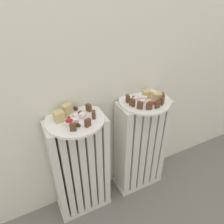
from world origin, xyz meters
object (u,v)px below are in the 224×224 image
jam_bowl_right (151,104)px  fork (139,99)px  radiator_left (81,168)px  plate_left (75,120)px  plate_right (144,101)px  jam_bowl_left (69,123)px  radiator_right (140,147)px

jam_bowl_right → fork: (-0.01, 0.08, -0.01)m
radiator_left → plate_left: 0.32m
radiator_left → plate_right: size_ratio=2.28×
plate_right → jam_bowl_left: 0.42m
radiator_left → jam_bowl_left: jam_bowl_left is taller
plate_left → plate_right: bearing=0.0°
radiator_right → plate_left: (-0.38, -0.00, 0.32)m
plate_left → jam_bowl_right: size_ratio=5.84×
radiator_right → plate_left: bearing=-180.0°
radiator_left → fork: size_ratio=6.86×
plate_left → plate_right: 0.38m
plate_right → jam_bowl_right: 0.07m
radiator_left → jam_bowl_right: jam_bowl_right is taller
jam_bowl_right → jam_bowl_left: bearing=175.9°
plate_right → radiator_left: bearing=180.0°
plate_right → jam_bowl_right: jam_bowl_right is taller
fork → plate_right: bearing=-38.4°
radiator_left → fork: 0.49m
radiator_left → plate_right: plate_right is taller
plate_right → jam_bowl_left: size_ratio=6.71×
jam_bowl_right → fork: bearing=99.5°
plate_right → fork: (-0.02, 0.02, 0.01)m
jam_bowl_left → jam_bowl_right: bearing=-4.1°
plate_right → jam_bowl_right: (-0.01, -0.07, 0.02)m
plate_left → radiator_right: bearing=0.0°
plate_left → jam_bowl_left: size_ratio=6.71×
radiator_right → fork: 0.33m
radiator_right → plate_right: plate_right is taller
plate_left → plate_right: size_ratio=1.00×
radiator_left → fork: fork is taller
radiator_left → radiator_right: 0.38m
plate_right → jam_bowl_left: jam_bowl_left is taller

